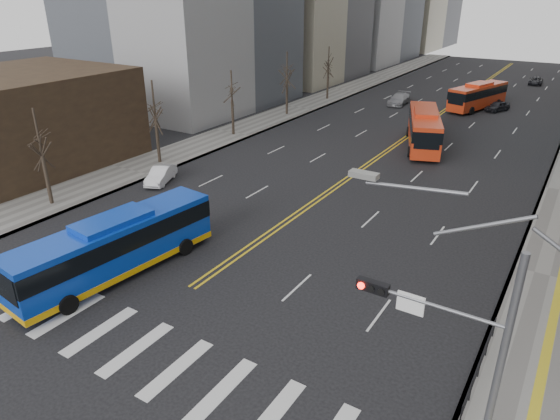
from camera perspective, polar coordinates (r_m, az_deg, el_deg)
name	(u,v)px	position (r m, az deg, el deg)	size (l,w,h in m)	color
ground	(118,340)	(24.35, -18.05, -13.91)	(220.00, 220.00, 0.00)	black
sidewalk_left	(299,108)	(66.65, 2.23, 11.59)	(5.00, 130.00, 0.15)	slate
crosswalk	(118,340)	(24.34, -18.05, -13.90)	(26.70, 4.00, 0.01)	silver
centerline	(447,109)	(69.86, 18.55, 10.91)	(0.55, 100.00, 0.01)	gold
storefront	(11,121)	(49.08, -28.35, 8.89)	(14.00, 18.00, 8.00)	#312218
signal_mast	(455,330)	(16.72, 19.39, -12.83)	(5.37, 0.37, 9.39)	slate
pedestrian_railing	(480,363)	(22.26, 21.90, -15.95)	(0.06, 6.06, 1.02)	black
street_trees	(328,91)	(52.35, 5.52, 13.40)	(35.20, 47.20, 7.60)	#2F241D
blue_bus	(116,245)	(28.43, -18.26, -3.81)	(3.77, 11.92, 3.42)	#0C39B9
red_bus_near	(424,127)	(51.49, 16.13, 9.13)	(6.37, 11.69, 3.63)	red
red_bus_far	(478,95)	(70.51, 21.69, 12.16)	(5.39, 10.90, 3.39)	red
car_white	(161,175)	(41.56, -13.47, 3.94)	(1.37, 3.92, 1.29)	white
car_dark_mid	(497,106)	(70.54, 23.60, 10.81)	(1.52, 3.77, 1.28)	black
car_silver	(399,99)	(70.63, 13.45, 12.24)	(2.08, 5.11, 1.48)	gray
car_dark_far	(536,81)	(93.43, 27.19, 12.99)	(1.95, 4.22, 1.17)	black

